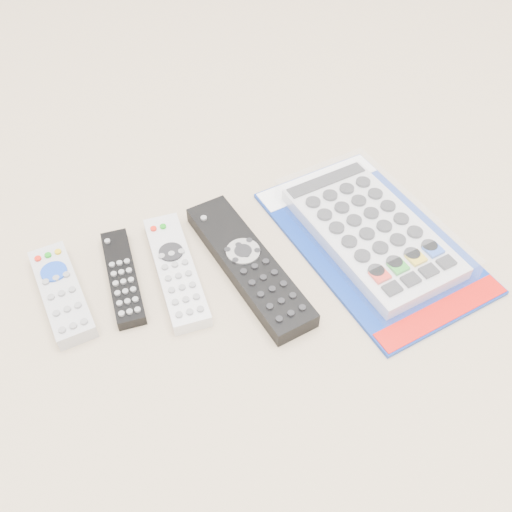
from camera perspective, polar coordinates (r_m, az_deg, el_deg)
name	(u,v)px	position (r m, az deg, el deg)	size (l,w,h in m)	color
remote_small_grey	(62,293)	(0.78, -18.86, -3.49)	(0.06, 0.16, 0.02)	#A8A7AA
remote_slim_black	(123,277)	(0.78, -13.19, -2.06)	(0.05, 0.16, 0.02)	black
remote_silver_dvd	(176,270)	(0.77, -8.01, -1.40)	(0.06, 0.20, 0.02)	silver
remote_large_black	(249,264)	(0.77, -0.75, -0.85)	(0.10, 0.26, 0.03)	black
jumbo_remote_packaged	(371,231)	(0.82, 11.45, 2.51)	(0.24, 0.35, 0.04)	navy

